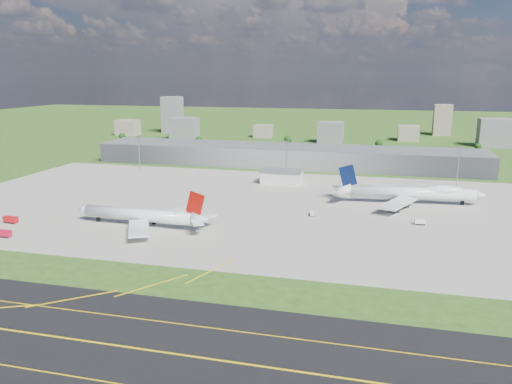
% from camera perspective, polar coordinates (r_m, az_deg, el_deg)
% --- Properties ---
extents(ground, '(1400.00, 1400.00, 0.00)m').
position_cam_1_polar(ground, '(379.32, 2.97, 2.65)').
color(ground, '#2A4B17').
rests_on(ground, ground).
extents(taxiway, '(1400.00, 60.00, 0.06)m').
position_cam_1_polar(taxiway, '(145.84, -18.42, -15.94)').
color(taxiway, black).
rests_on(taxiway, ground).
extents(apron, '(360.00, 190.00, 0.08)m').
position_cam_1_polar(apron, '(272.31, 0.48, -1.55)').
color(apron, gray).
rests_on(apron, ground).
extents(terminal, '(300.00, 42.00, 15.00)m').
position_cam_1_polar(terminal, '(392.55, 3.41, 4.11)').
color(terminal, gray).
rests_on(terminal, ground).
extents(ops_building, '(26.00, 16.00, 8.00)m').
position_cam_1_polar(ops_building, '(328.50, 2.97, 1.71)').
color(ops_building, silver).
rests_on(ops_building, ground).
extents(mast_west, '(3.50, 2.00, 25.90)m').
position_cam_1_polar(mast_west, '(376.65, -13.24, 4.97)').
color(mast_west, gray).
rests_on(mast_west, ground).
extents(mast_center, '(3.50, 2.00, 25.90)m').
position_cam_1_polar(mast_center, '(340.60, 3.50, 4.45)').
color(mast_center, gray).
rests_on(mast_center, ground).
extents(mast_east, '(3.50, 2.00, 25.90)m').
position_cam_1_polar(mast_east, '(338.15, 22.16, 3.44)').
color(mast_east, gray).
rests_on(mast_east, ground).
extents(airliner_red_twin, '(68.68, 53.49, 18.85)m').
position_cam_1_polar(airliner_red_twin, '(240.20, -12.77, -2.68)').
color(airliner_red_twin, white).
rests_on(airliner_red_twin, ground).
extents(airliner_blue_quad, '(81.29, 63.43, 21.22)m').
position_cam_1_polar(airliner_blue_quad, '(288.19, 17.38, -0.14)').
color(airliner_blue_quad, white).
rests_on(airliner_blue_quad, ground).
extents(fire_truck, '(7.32, 3.31, 3.20)m').
position_cam_1_polar(fire_truck, '(267.34, -26.24, -2.88)').
color(fire_truck, red).
rests_on(fire_truck, ground).
extents(crash_tender, '(5.82, 2.66, 3.06)m').
position_cam_1_polar(crash_tender, '(245.59, -26.80, -4.30)').
color(crash_tender, red).
rests_on(crash_tender, ground).
extents(tug_yellow, '(4.54, 3.68, 1.93)m').
position_cam_1_polar(tug_yellow, '(256.18, -9.80, -2.48)').
color(tug_yellow, yellow).
rests_on(tug_yellow, ground).
extents(van_white_near, '(2.43, 4.68, 2.34)m').
position_cam_1_polar(van_white_near, '(254.10, 6.46, -2.45)').
color(van_white_near, silver).
rests_on(van_white_near, ground).
extents(van_white_far, '(5.37, 3.19, 2.59)m').
position_cam_1_polar(van_white_far, '(249.83, 18.24, -3.30)').
color(van_white_far, white).
rests_on(van_white_far, ground).
extents(bldg_far_w, '(24.00, 20.00, 18.00)m').
position_cam_1_polar(bldg_far_w, '(613.43, -14.45, 7.15)').
color(bldg_far_w, gray).
rests_on(bldg_far_w, ground).
extents(bldg_w, '(28.00, 22.00, 24.00)m').
position_cam_1_polar(bldg_w, '(560.81, -8.18, 7.20)').
color(bldg_w, slate).
rests_on(bldg_w, ground).
extents(bldg_cw, '(20.00, 18.00, 14.00)m').
position_cam_1_polar(bldg_cw, '(574.77, 0.82, 6.97)').
color(bldg_cw, gray).
rests_on(bldg_cw, ground).
extents(bldg_c, '(26.00, 20.00, 22.00)m').
position_cam_1_polar(bldg_c, '(531.63, 8.53, 6.76)').
color(bldg_c, slate).
rests_on(bldg_c, ground).
extents(bldg_ce, '(22.00, 24.00, 16.00)m').
position_cam_1_polar(bldg_ce, '(569.77, 17.02, 6.45)').
color(bldg_ce, gray).
rests_on(bldg_ce, ground).
extents(bldg_e, '(30.00, 22.00, 28.00)m').
position_cam_1_polar(bldg_e, '(549.26, 25.59, 6.13)').
color(bldg_e, slate).
rests_on(bldg_e, ground).
extents(bldg_tall_w, '(22.00, 20.00, 44.00)m').
position_cam_1_polar(bldg_tall_w, '(630.52, -9.53, 8.72)').
color(bldg_tall_w, slate).
rests_on(bldg_tall_w, ground).
extents(bldg_tall_e, '(20.00, 18.00, 36.00)m').
position_cam_1_polar(bldg_tall_e, '(631.51, 20.51, 7.71)').
color(bldg_tall_e, gray).
rests_on(bldg_tall_e, ground).
extents(tree_far_w, '(7.20, 7.20, 8.80)m').
position_cam_1_polar(tree_far_w, '(560.71, -15.05, 6.18)').
color(tree_far_w, '#382314').
rests_on(tree_far_w, ground).
extents(tree_w, '(6.75, 6.75, 8.25)m').
position_cam_1_polar(tree_w, '(518.31, -6.54, 5.97)').
color(tree_w, '#382314').
rests_on(tree_w, ground).
extents(tree_c, '(8.10, 8.10, 9.90)m').
position_cam_1_polar(tree_c, '(508.34, 3.65, 6.00)').
color(tree_c, '#382314').
rests_on(tree_c, ground).
extents(tree_e, '(7.65, 7.65, 9.35)m').
position_cam_1_polar(tree_e, '(494.94, 13.88, 5.41)').
color(tree_e, '#382314').
rests_on(tree_e, ground).
extents(tree_far_e, '(6.30, 6.30, 7.70)m').
position_cam_1_polar(tree_far_e, '(512.49, 24.02, 4.80)').
color(tree_far_e, '#382314').
rests_on(tree_far_e, ground).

